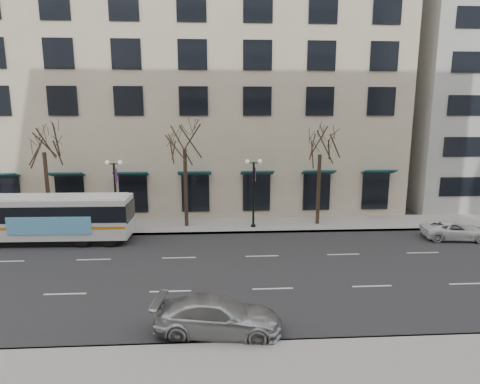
{
  "coord_description": "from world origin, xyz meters",
  "views": [
    {
      "loc": [
        2.31,
        -20.6,
        8.49
      ],
      "look_at": [
        3.65,
        2.16,
        4.0
      ],
      "focal_mm": 30.0,
      "sensor_mm": 36.0,
      "label": 1
    }
  ],
  "objects": [
    {
      "name": "ground",
      "position": [
        0.0,
        0.0,
        0.0
      ],
      "size": [
        160.0,
        160.0,
        0.0
      ],
      "primitive_type": "plane",
      "color": "black",
      "rests_on": "ground"
    },
    {
      "name": "silver_car",
      "position": [
        2.3,
        -6.2,
        0.72
      ],
      "size": [
        5.19,
        2.62,
        1.45
      ],
      "primitive_type": "imported",
      "rotation": [
        0.0,
        0.0,
        1.45
      ],
      "color": "#A8AAB0",
      "rests_on": "ground"
    },
    {
      "name": "tree_far_right",
      "position": [
        10.0,
        8.8,
        6.42
      ],
      "size": [
        3.6,
        3.6,
        8.06
      ],
      "color": "black",
      "rests_on": "ground"
    },
    {
      "name": "lamp_post_right",
      "position": [
        5.01,
        8.2,
        2.94
      ],
      "size": [
        1.22,
        0.45,
        5.21
      ],
      "color": "black",
      "rests_on": "ground"
    },
    {
      "name": "sidewalk_far",
      "position": [
        5.0,
        9.0,
        0.07
      ],
      "size": [
        80.0,
        4.0,
        0.15
      ],
      "primitive_type": "cube",
      "color": "gray",
      "rests_on": "ground"
    },
    {
      "name": "city_bus",
      "position": [
        -9.19,
        5.79,
        1.72
      ],
      "size": [
        11.66,
        2.75,
        3.15
      ],
      "rotation": [
        0.0,
        0.0,
        -0.02
      ],
      "color": "silver",
      "rests_on": "ground"
    },
    {
      "name": "white_pickup",
      "position": [
        18.6,
        4.86,
        0.61
      ],
      "size": [
        4.63,
        2.6,
        1.22
      ],
      "primitive_type": "imported",
      "rotation": [
        0.0,
        0.0,
        1.44
      ],
      "color": "silver",
      "rests_on": "ground"
    },
    {
      "name": "lamp_post_left",
      "position": [
        -4.99,
        8.2,
        2.94
      ],
      "size": [
        1.22,
        0.45,
        5.21
      ],
      "color": "black",
      "rests_on": "ground"
    },
    {
      "name": "building_hotel",
      "position": [
        -2.0,
        21.0,
        12.0
      ],
      "size": [
        40.0,
        20.0,
        24.0
      ],
      "primitive_type": "cube",
      "color": "tan",
      "rests_on": "ground"
    },
    {
      "name": "tree_far_left",
      "position": [
        -10.0,
        8.8,
        6.7
      ],
      "size": [
        3.6,
        3.6,
        8.34
      ],
      "color": "black",
      "rests_on": "ground"
    },
    {
      "name": "tree_far_mid",
      "position": [
        0.0,
        8.8,
        6.91
      ],
      "size": [
        3.6,
        3.6,
        8.55
      ],
      "color": "black",
      "rests_on": "ground"
    }
  ]
}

